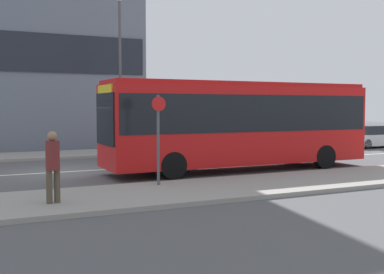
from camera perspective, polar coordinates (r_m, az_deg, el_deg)
name	(u,v)px	position (r m, az deg, el deg)	size (l,w,h in m)	color
ground_plane	(66,172)	(19.25, -14.71, -4.02)	(120.00, 120.00, 0.00)	#4F4F51
sidewalk_near	(112,198)	(13.23, -9.49, -7.10)	(44.00, 3.50, 0.13)	gray
sidewalk_far	(41,155)	(25.37, -17.41, -2.10)	(44.00, 3.50, 0.13)	gray
lane_centerline	(66,172)	(19.25, -14.71, -4.00)	(41.80, 0.16, 0.01)	silver
city_bus	(239,120)	(19.09, 5.65, 2.00)	(10.88, 2.49, 3.46)	red
parked_car_0	(310,140)	(28.57, 13.82, -0.33)	(4.03, 1.90, 1.27)	silver
parked_car_1	(371,137)	(31.87, 20.47, 0.00)	(3.93, 1.85, 1.36)	silver
pedestrian_near_stop	(53,162)	(12.33, -16.18, -2.89)	(0.35, 0.34, 1.78)	#4C4233
bus_stop_sign	(158,133)	(14.62, -4.01, 0.52)	(0.44, 0.12, 2.74)	#4C4C51
street_lamp	(120,59)	(25.25, -8.53, 9.17)	(0.36, 0.36, 8.11)	#4C4C51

